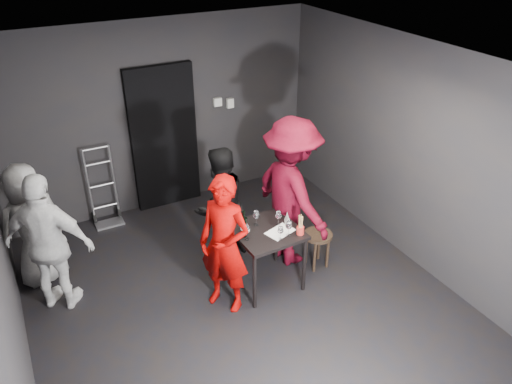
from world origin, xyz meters
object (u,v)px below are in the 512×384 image
tasting_table (267,237)px  wine_bottle (244,226)px  hand_truck (106,209)px  bystander_cream (48,238)px  server_red (224,241)px  man_maroon (292,175)px  bystander_grey (32,225)px  woman_black (220,205)px  breadstick_cup (301,225)px  stool (318,240)px

tasting_table → wine_bottle: size_ratio=2.33×
hand_truck → bystander_cream: bystander_cream is taller
server_red → tasting_table: bearing=65.0°
hand_truck → man_maroon: size_ratio=0.48×
hand_truck → bystander_grey: size_ratio=0.76×
server_red → woman_black: (0.32, 0.84, -0.10)m
breadstick_cup → hand_truck: bearing=123.9°
stool → breadstick_cup: 0.69m
man_maroon → breadstick_cup: (-0.21, -0.54, -0.32)m
bystander_grey → server_red: bearing=120.9°
hand_truck → wine_bottle: (1.08, -2.20, 0.66)m
tasting_table → breadstick_cup: 0.44m
stool → bystander_grey: bystander_grey is taller
bystander_grey → wine_bottle: bearing=127.6°
wine_bottle → server_red: bearing=-156.5°
woman_black → hand_truck: bearing=-71.9°
server_red → man_maroon: 1.19m
bystander_grey → wine_bottle: bystander_grey is taller
woman_black → wine_bottle: bearing=69.1°
tasting_table → bystander_grey: (-2.33, 1.32, 0.11)m
woman_black → man_maroon: size_ratio=0.63×
server_red → wine_bottle: bearing=77.6°
server_red → bystander_cream: bearing=-153.5°
stool → bystander_grey: (-3.04, 1.32, 0.39)m
woman_black → bystander_grey: size_ratio=0.99×
stool → breadstick_cup: size_ratio=1.81×
man_maroon → wine_bottle: bearing=103.7°
tasting_table → bystander_grey: 2.68m
bystander_grey → breadstick_cup: 3.05m
bystander_cream → server_red: bearing=-173.5°
hand_truck → bystander_grey: bystander_grey is taller
man_maroon → wine_bottle: size_ratio=7.39×
bystander_grey → wine_bottle: 2.43m
tasting_table → wine_bottle: (-0.27, 0.02, 0.22)m
woman_black → bystander_grey: 2.16m
breadstick_cup → server_red: bearing=171.3°
bystander_grey → breadstick_cup: bystander_grey is taller
woman_black → breadstick_cup: (0.54, -0.97, 0.11)m
bystander_cream → wine_bottle: 2.06m
server_red → breadstick_cup: 0.87m
bystander_grey → tasting_table: bearing=130.4°
man_maroon → bystander_grey: bearing=63.9°
woman_black → man_maroon: man_maroon is taller
stool → man_maroon: (-0.21, 0.30, 0.81)m
server_red → wine_bottle: size_ratio=5.33×
stool → tasting_table: bearing=179.8°
server_red → breadstick_cup: (0.86, -0.13, 0.01)m
server_red → wine_bottle: (0.29, 0.13, 0.02)m
woman_black → breadstick_cup: 1.12m
hand_truck → stool: size_ratio=2.45×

